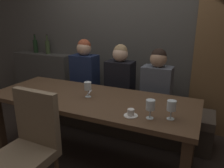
{
  "coord_description": "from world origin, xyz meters",
  "views": [
    {
      "loc": [
        1.1,
        -1.87,
        1.55
      ],
      "look_at": [
        0.14,
        0.23,
        0.84
      ],
      "focal_mm": 34.83,
      "sensor_mm": 36.0,
      "label": 1
    }
  ],
  "objects": [
    {
      "name": "dining_table",
      "position": [
        0.0,
        0.0,
        0.65
      ],
      "size": [
        2.2,
        0.84,
        0.74
      ],
      "color": "#493422",
      "rests_on": "ground"
    },
    {
      "name": "fork_on_table",
      "position": [
        -0.08,
        0.11,
        0.74
      ],
      "size": [
        0.06,
        0.17,
        0.01
      ],
      "primitive_type": "cube",
      "rotation": [
        0.0,
        0.0,
        0.26
      ],
      "color": "silver",
      "rests_on": "dining_table"
    },
    {
      "name": "back_counter",
      "position": [
        -1.55,
        1.04,
        0.47
      ],
      "size": [
        1.1,
        0.28,
        0.95
      ],
      "primitive_type": "cube",
      "color": "#413E3A",
      "rests_on": "ground"
    },
    {
      "name": "wine_glass_end_left",
      "position": [
        0.7,
        -0.23,
        0.86
      ],
      "size": [
        0.08,
        0.08,
        0.16
      ],
      "color": "silver",
      "rests_on": "dining_table"
    },
    {
      "name": "espresso_cup",
      "position": [
        0.54,
        -0.26,
        0.77
      ],
      "size": [
        0.12,
        0.12,
        0.06
      ],
      "color": "white",
      "rests_on": "dining_table"
    },
    {
      "name": "wine_bottle_dark_red",
      "position": [
        -1.72,
        1.07,
        1.07
      ],
      "size": [
        0.08,
        0.08,
        0.33
      ],
      "color": "black",
      "rests_on": "back_counter"
    },
    {
      "name": "wine_bottle_pale_label",
      "position": [
        -1.44,
        1.07,
        1.07
      ],
      "size": [
        0.08,
        0.08,
        0.33
      ],
      "color": "#384728",
      "rests_on": "back_counter"
    },
    {
      "name": "chair_near_side",
      "position": [
        -0.18,
        -0.72,
        0.56
      ],
      "size": [
        0.45,
        0.45,
        0.98
      ],
      "color": "brown",
      "rests_on": "ground"
    },
    {
      "name": "ground",
      "position": [
        0.0,
        0.0,
        0.0
      ],
      "size": [
        9.0,
        9.0,
        0.0
      ],
      "primitive_type": "plane",
      "color": "black"
    },
    {
      "name": "back_wall_tiled",
      "position": [
        0.0,
        1.22,
        1.5
      ],
      "size": [
        6.0,
        0.12,
        3.0
      ],
      "primitive_type": "cube",
      "color": "#4C4944",
      "rests_on": "ground"
    },
    {
      "name": "banquette_bench",
      "position": [
        0.0,
        0.7,
        0.23
      ],
      "size": [
        2.5,
        0.44,
        0.45
      ],
      "color": "#312A23",
      "rests_on": "ground"
    },
    {
      "name": "wine_glass_far_right",
      "position": [
        0.86,
        -0.17,
        0.85
      ],
      "size": [
        0.08,
        0.08,
        0.16
      ],
      "color": "silver",
      "rests_on": "dining_table"
    },
    {
      "name": "diner_bearded",
      "position": [
        0.05,
        0.7,
        0.82
      ],
      "size": [
        0.36,
        0.24,
        0.77
      ],
      "color": "black",
      "rests_on": "banquette_bench"
    },
    {
      "name": "diner_redhead",
      "position": [
        -0.5,
        0.71,
        0.84
      ],
      "size": [
        0.36,
        0.24,
        0.82
      ],
      "color": "#192342",
      "rests_on": "banquette_bench"
    },
    {
      "name": "wine_glass_center_front",
      "position": [
        -0.03,
        -0.0,
        0.85
      ],
      "size": [
        0.08,
        0.08,
        0.16
      ],
      "color": "silver",
      "rests_on": "dining_table"
    },
    {
      "name": "diner_far_end",
      "position": [
        0.55,
        0.68,
        0.81
      ],
      "size": [
        0.36,
        0.24,
        0.75
      ],
      "color": "#4C515B",
      "rests_on": "banquette_bench"
    }
  ]
}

